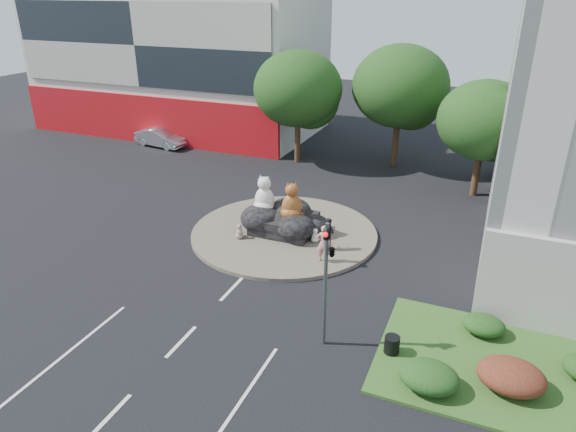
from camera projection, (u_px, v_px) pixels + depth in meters
name	position (u px, v px, depth m)	size (l,w,h in m)	color
ground	(181.00, 342.00, 19.42)	(120.00, 120.00, 0.00)	black
roundabout_island	(284.00, 233.00, 27.80)	(10.00, 10.00, 0.20)	brown
rock_plinth	(284.00, 223.00, 27.58)	(3.20, 2.60, 0.90)	black
shophouse_block	(179.00, 60.00, 46.70)	(25.20, 12.30, 17.40)	beige
grass_verge	(524.00, 374.00, 17.72)	(10.00, 6.00, 0.12)	#2C4F1A
tree_left	(299.00, 92.00, 37.23)	(6.46, 6.46, 8.27)	#382314
tree_mid	(401.00, 90.00, 36.33)	(6.84, 6.84, 8.76)	#382314
tree_right	(485.00, 124.00, 31.24)	(5.70, 5.70, 7.30)	#382314
hedge_near_green	(429.00, 377.00, 16.88)	(2.00, 1.60, 0.90)	#113611
hedge_red	(511.00, 376.00, 16.82)	(2.20, 1.76, 0.99)	#431112
hedge_back_green	(484.00, 325.00, 19.59)	(1.60, 1.28, 0.72)	#113611
traffic_light	(329.00, 260.00, 17.83)	(0.44, 1.24, 5.00)	#595B60
street_lamp	(569.00, 206.00, 19.80)	(2.34, 0.22, 8.06)	#595B60
cat_white	(265.00, 194.00, 27.46)	(1.26, 1.09, 2.10)	silver
cat_tabby	(292.00, 200.00, 26.71)	(1.22, 1.06, 2.03)	#B94D26
kitten_calico	(239.00, 231.00, 26.83)	(0.49, 0.42, 0.81)	beige
kitten_white	(315.00, 235.00, 26.46)	(0.46, 0.39, 0.76)	white
pedestrian_pink	(324.00, 243.00, 24.37)	(0.68, 0.45, 1.88)	tan
pedestrian_dark	(327.00, 233.00, 25.61)	(0.80, 0.63, 1.66)	black
parked_car	(161.00, 138.00, 42.75)	(1.59, 4.57, 1.51)	#ADB1B5
litter_bin	(392.00, 345.00, 18.57)	(0.56, 0.56, 0.66)	black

